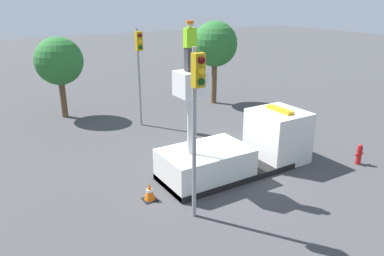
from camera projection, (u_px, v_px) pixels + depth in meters
ground_plane at (226, 173)px, 15.69m from camera, size 120.00×120.00×0.00m
bucket_truck at (240, 150)px, 15.73m from camera, size 6.70×2.34×4.50m
worker at (190, 46)px, 13.02m from camera, size 0.40×0.26×1.75m
traffic_light_pole at (197, 103)px, 11.25m from camera, size 0.34×0.57×5.65m
traffic_light_across at (139, 59)px, 20.18m from camera, size 0.34×0.57×5.41m
fire_hydrant at (359, 154)px, 16.43m from camera, size 0.47×0.23×0.93m
traffic_cone_rear at (150, 192)px, 13.57m from camera, size 0.50×0.50×0.69m
tree_left_bg at (59, 61)px, 21.88m from camera, size 2.81×2.81×4.83m
tree_right_bg at (215, 44)px, 24.67m from camera, size 2.98×2.98×5.51m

